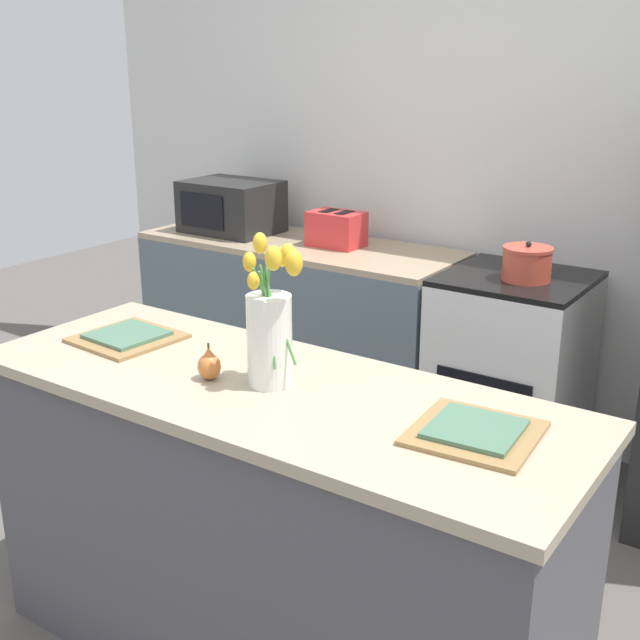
% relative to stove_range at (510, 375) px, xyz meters
% --- Properties ---
extents(back_wall, '(5.20, 0.08, 2.70)m').
position_rel_stove_range_xyz_m(back_wall, '(-0.10, 0.40, 0.89)').
color(back_wall, silver).
rests_on(back_wall, ground_plane).
extents(kitchen_island, '(1.80, 0.66, 0.95)m').
position_rel_stove_range_xyz_m(kitchen_island, '(-0.10, -1.60, 0.02)').
color(kitchen_island, '#4C4C51').
rests_on(kitchen_island, ground_plane).
extents(back_counter, '(1.68, 0.60, 0.92)m').
position_rel_stove_range_xyz_m(back_counter, '(-1.16, 0.00, 0.00)').
color(back_counter, slate).
rests_on(back_counter, ground_plane).
extents(stove_range, '(0.60, 0.61, 0.92)m').
position_rel_stove_range_xyz_m(stove_range, '(0.00, 0.00, 0.00)').
color(stove_range, silver).
rests_on(stove_range, ground_plane).
extents(flower_vase, '(0.20, 0.15, 0.41)m').
position_rel_stove_range_xyz_m(flower_vase, '(-0.10, -1.59, 0.65)').
color(flower_vase, silver).
rests_on(flower_vase, kitchen_island).
extents(pear_figurine, '(0.07, 0.07, 0.11)m').
position_rel_stove_range_xyz_m(pear_figurine, '(-0.26, -1.66, 0.53)').
color(pear_figurine, '#C66B33').
rests_on(pear_figurine, kitchen_island).
extents(plate_setting_left, '(0.31, 0.31, 0.02)m').
position_rel_stove_range_xyz_m(plate_setting_left, '(-0.70, -1.57, 0.50)').
color(plate_setting_left, olive).
rests_on(plate_setting_left, kitchen_island).
extents(plate_setting_right, '(0.31, 0.31, 0.02)m').
position_rel_stove_range_xyz_m(plate_setting_right, '(0.50, -1.57, 0.50)').
color(plate_setting_right, olive).
rests_on(plate_setting_right, kitchen_island).
extents(toaster, '(0.28, 0.18, 0.17)m').
position_rel_stove_range_xyz_m(toaster, '(-0.95, 0.03, 0.54)').
color(toaster, red).
rests_on(toaster, back_counter).
extents(cooking_pot, '(0.21, 0.21, 0.17)m').
position_rel_stove_range_xyz_m(cooking_pot, '(0.05, -0.04, 0.53)').
color(cooking_pot, '#CC4C38').
rests_on(cooking_pot, stove_range).
extents(microwave, '(0.48, 0.37, 0.27)m').
position_rel_stove_range_xyz_m(microwave, '(-1.60, -0.00, 0.59)').
color(microwave, black).
rests_on(microwave, back_counter).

